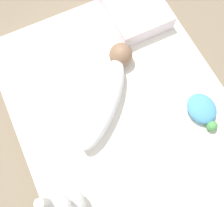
# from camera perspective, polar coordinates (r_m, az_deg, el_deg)

# --- Properties ---
(ground_plane) EXTENTS (12.00, 12.00, 0.00)m
(ground_plane) POSITION_cam_1_polar(r_m,az_deg,el_deg) (1.46, 1.88, -2.57)
(ground_plane) COLOR #7A6B56
(bed_mattress) EXTENTS (1.32, 1.05, 0.15)m
(bed_mattress) POSITION_cam_1_polar(r_m,az_deg,el_deg) (1.39, 1.97, -1.70)
(bed_mattress) COLOR white
(bed_mattress) RESTS_ON ground_plane
(swaddled_baby) EXTENTS (0.48, 0.49, 0.13)m
(swaddled_baby) POSITION_cam_1_polar(r_m,az_deg,el_deg) (1.28, -1.47, 2.02)
(swaddled_baby) COLOR white
(swaddled_baby) RESTS_ON bed_mattress
(pillow) EXTENTS (0.39, 0.30, 0.09)m
(pillow) POSITION_cam_1_polar(r_m,az_deg,el_deg) (1.57, 4.76, 20.26)
(pillow) COLOR white
(pillow) RESTS_ON bed_mattress
(turtle_plush) EXTENTS (0.20, 0.14, 0.07)m
(turtle_plush) POSITION_cam_1_polar(r_m,az_deg,el_deg) (1.35, 19.13, -1.33)
(turtle_plush) COLOR #4C99C6
(turtle_plush) RESTS_ON bed_mattress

